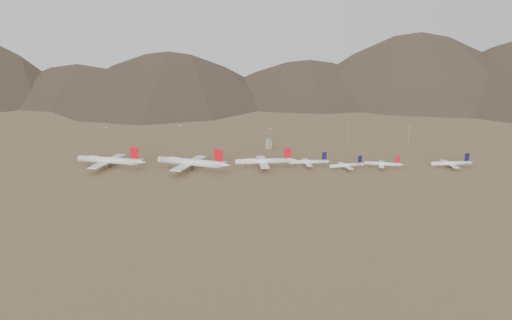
{
  "coord_description": "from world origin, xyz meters",
  "views": [
    {
      "loc": [
        0.8,
        -447.06,
        134.05
      ],
      "look_at": [
        13.07,
        30.0,
        9.66
      ],
      "focal_mm": 35.0,
      "sensor_mm": 36.0,
      "label": 1
    }
  ],
  "objects_px": {
    "narrowbody_b": "(347,165)",
    "control_tower": "(269,144)",
    "narrowbody_a": "(309,162)",
    "widebody_west": "(109,160)",
    "widebody_centre": "(191,162)",
    "widebody_east": "(264,161)"
  },
  "relations": [
    {
      "from": "widebody_centre",
      "to": "narrowbody_a",
      "type": "xyz_separation_m",
      "value": [
        118.59,
        11.29,
        -3.44
      ]
    },
    {
      "from": "widebody_west",
      "to": "widebody_centre",
      "type": "bearing_deg",
      "value": 7.71
    },
    {
      "from": "widebody_west",
      "to": "narrowbody_b",
      "type": "height_order",
      "value": "widebody_west"
    },
    {
      "from": "widebody_centre",
      "to": "widebody_east",
      "type": "xyz_separation_m",
      "value": [
        72.61,
        8.76,
        -1.62
      ]
    },
    {
      "from": "control_tower",
      "to": "narrowbody_a",
      "type": "bearing_deg",
      "value": -64.89
    },
    {
      "from": "narrowbody_a",
      "to": "narrowbody_b",
      "type": "relative_size",
      "value": 1.14
    },
    {
      "from": "narrowbody_b",
      "to": "control_tower",
      "type": "relative_size",
      "value": 3.19
    },
    {
      "from": "widebody_west",
      "to": "widebody_centre",
      "type": "distance_m",
      "value": 83.86
    },
    {
      "from": "widebody_centre",
      "to": "control_tower",
      "type": "bearing_deg",
      "value": 68.53
    },
    {
      "from": "narrowbody_b",
      "to": "control_tower",
      "type": "height_order",
      "value": "narrowbody_b"
    },
    {
      "from": "widebody_east",
      "to": "narrowbody_a",
      "type": "xyz_separation_m",
      "value": [
        45.98,
        2.53,
        -1.82
      ]
    },
    {
      "from": "narrowbody_a",
      "to": "widebody_east",
      "type": "bearing_deg",
      "value": -179.43
    },
    {
      "from": "narrowbody_a",
      "to": "widebody_west",
      "type": "bearing_deg",
      "value": 177.44
    },
    {
      "from": "widebody_west",
      "to": "control_tower",
      "type": "distance_m",
      "value": 182.68
    },
    {
      "from": "widebody_centre",
      "to": "narrowbody_a",
      "type": "relative_size",
      "value": 1.73
    },
    {
      "from": "widebody_east",
      "to": "narrowbody_a",
      "type": "relative_size",
      "value": 1.45
    },
    {
      "from": "widebody_centre",
      "to": "narrowbody_b",
      "type": "relative_size",
      "value": 1.97
    },
    {
      "from": "control_tower",
      "to": "widebody_east",
      "type": "bearing_deg",
      "value": -96.08
    },
    {
      "from": "widebody_west",
      "to": "narrowbody_b",
      "type": "distance_m",
      "value": 238.39
    },
    {
      "from": "widebody_west",
      "to": "widebody_east",
      "type": "bearing_deg",
      "value": 14.5
    },
    {
      "from": "widebody_east",
      "to": "narrowbody_a",
      "type": "distance_m",
      "value": 46.08
    },
    {
      "from": "widebody_west",
      "to": "control_tower",
      "type": "xyz_separation_m",
      "value": [
        164.45,
        79.53,
        -2.44
      ]
    }
  ]
}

